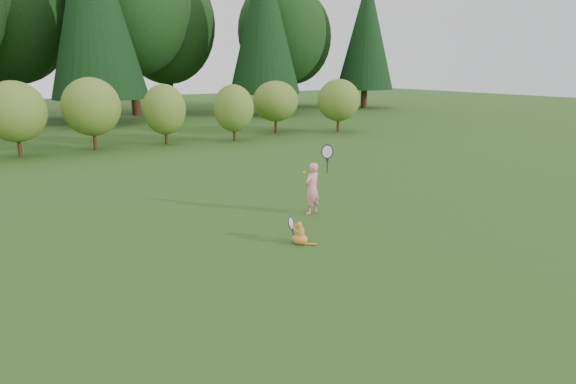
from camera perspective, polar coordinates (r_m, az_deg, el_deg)
ground at (r=9.81m, az=1.49°, el=-5.12°), size 100.00×100.00×0.00m
shrub_row at (r=21.39m, az=-18.30°, el=8.79°), size 28.00×3.00×2.80m
child at (r=11.07m, az=2.95°, el=0.58°), size 0.69×0.43×1.80m
cat at (r=9.28m, az=1.38°, el=-4.77°), size 0.44×0.66×0.62m
tennis_ball at (r=11.51m, az=1.94°, el=2.34°), size 0.07×0.07×0.07m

